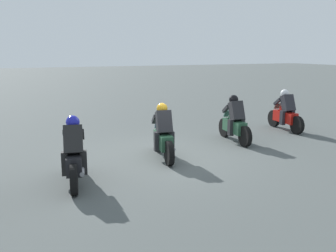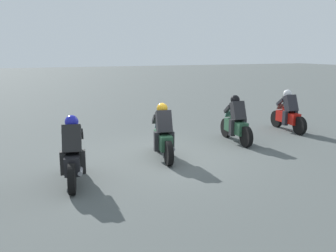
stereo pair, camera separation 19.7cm
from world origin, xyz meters
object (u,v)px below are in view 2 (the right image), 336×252
rider_lane_b (236,123)px  rider_lane_c (163,136)px  rider_lane_a (288,114)px  rider_lane_d (73,155)px

rider_lane_b → rider_lane_c: size_ratio=1.01×
rider_lane_a → rider_lane_d: bearing=112.5°
rider_lane_b → rider_lane_a: bearing=-69.3°
rider_lane_a → rider_lane_c: size_ratio=1.01×
rider_lane_c → rider_lane_b: bearing=-64.3°
rider_lane_a → rider_lane_c: same height
rider_lane_c → rider_lane_a: bearing=-64.7°
rider_lane_b → rider_lane_d: (-1.75, 5.42, 0.00)m
rider_lane_b → rider_lane_d: size_ratio=1.01×
rider_lane_a → rider_lane_b: 2.80m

